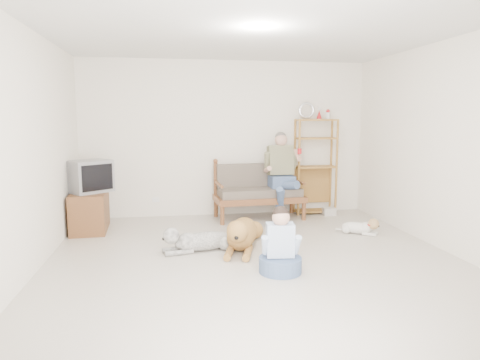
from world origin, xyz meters
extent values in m
plane|color=beige|center=(0.00, 0.00, 0.00)|extent=(5.50, 5.50, 0.00)
plane|color=silver|center=(0.00, 0.00, 2.70)|extent=(5.50, 5.50, 0.00)
plane|color=white|center=(0.00, 2.75, 1.35)|extent=(5.00, 0.00, 5.00)
plane|color=white|center=(0.00, -2.75, 1.35)|extent=(5.00, 0.00, 5.00)
plane|color=white|center=(-2.50, 0.00, 1.35)|extent=(0.00, 5.50, 5.50)
plane|color=white|center=(2.50, 0.00, 1.35)|extent=(0.00, 5.50, 5.50)
cube|color=brown|center=(0.50, 2.30, 0.35)|extent=(1.54, 0.80, 0.10)
cube|color=#675A4F|center=(0.50, 2.30, 0.47)|extent=(1.42, 0.69, 0.13)
cube|color=#675A4F|center=(0.50, 2.54, 0.70)|extent=(1.38, 0.21, 0.45)
cylinder|color=brown|center=(0.50, 2.60, 0.90)|extent=(1.40, 0.14, 0.05)
cylinder|color=brown|center=(-0.20, 2.00, 0.15)|extent=(0.07, 0.07, 0.30)
cylinder|color=brown|center=(-0.20, 2.60, 0.47)|extent=(0.07, 0.07, 0.95)
cylinder|color=brown|center=(1.20, 2.00, 0.15)|extent=(0.07, 0.07, 0.30)
cylinder|color=brown|center=(1.20, 2.60, 0.47)|extent=(0.07, 0.07, 0.95)
cube|color=#495E87|center=(0.89, 2.30, 0.64)|extent=(0.40, 0.38, 0.20)
cube|color=gray|center=(0.89, 2.40, 0.99)|extent=(0.42, 0.29, 0.53)
sphere|color=tan|center=(0.89, 2.37, 1.34)|extent=(0.21, 0.21, 0.21)
sphere|color=#605955|center=(0.89, 2.39, 1.38)|extent=(0.19, 0.19, 0.19)
cylinder|color=red|center=(1.16, 2.18, 1.16)|extent=(0.07, 0.07, 0.09)
cube|color=#A97135|center=(1.58, 2.55, 1.68)|extent=(0.71, 0.29, 0.03)
torus|color=silver|center=(1.39, 2.55, 1.84)|extent=(0.29, 0.05, 0.29)
cone|color=red|center=(1.63, 2.55, 1.77)|extent=(0.09, 0.09, 0.15)
cylinder|color=#A97135|center=(1.23, 2.42, 0.85)|extent=(0.04, 0.04, 1.70)
cylinder|color=#A97135|center=(1.23, 2.68, 0.85)|extent=(0.04, 0.04, 1.70)
cylinder|color=#A97135|center=(1.93, 2.42, 0.85)|extent=(0.04, 0.04, 1.70)
cylinder|color=#A97135|center=(1.93, 2.68, 0.85)|extent=(0.04, 0.04, 1.70)
cube|color=silver|center=(1.78, 2.34, 0.07)|extent=(0.22, 0.17, 0.14)
cube|color=brown|center=(-2.22, 1.96, 0.30)|extent=(0.54, 0.92, 0.60)
cube|color=brown|center=(-2.46, 1.74, 0.30)|extent=(0.04, 0.40, 0.50)
cube|color=brown|center=(-2.46, 2.18, 0.30)|extent=(0.04, 0.40, 0.50)
cube|color=slate|center=(-2.20, 1.95, 0.84)|extent=(0.74, 0.72, 0.48)
cube|color=black|center=(-2.06, 1.77, 0.84)|extent=(0.40, 0.32, 0.39)
cube|color=white|center=(-1.25, 2.73, 0.30)|extent=(0.12, 0.02, 0.08)
ellipsoid|color=#A8743A|center=(-0.04, 0.82, 0.17)|extent=(0.67, 1.15, 0.34)
sphere|color=#A8743A|center=(-0.13, 0.51, 0.19)|extent=(0.34, 0.34, 0.34)
sphere|color=#A8743A|center=(-0.20, 0.25, 0.34)|extent=(0.27, 0.27, 0.27)
ellipsoid|color=#A8743A|center=(-0.24, 0.13, 0.31)|extent=(0.17, 0.22, 0.10)
cylinder|color=#A8743A|center=(0.10, 1.34, 0.07)|extent=(0.09, 0.44, 0.05)
ellipsoid|color=#A8743A|center=(-0.29, 0.30, 0.34)|extent=(0.08, 0.10, 0.13)
ellipsoid|color=#A8743A|center=(-0.11, 0.25, 0.34)|extent=(0.08, 0.10, 0.13)
ellipsoid|color=white|center=(-0.57, 0.67, 0.12)|extent=(0.85, 0.45, 0.24)
sphere|color=white|center=(-0.81, 0.61, 0.14)|extent=(0.24, 0.24, 0.24)
sphere|color=white|center=(-1.00, 0.57, 0.24)|extent=(0.21, 0.21, 0.21)
ellipsoid|color=white|center=(-1.09, 0.55, 0.22)|extent=(0.17, 0.12, 0.08)
cylinder|color=white|center=(-0.18, 0.76, 0.05)|extent=(0.29, 0.21, 0.04)
ellipsoid|color=white|center=(-1.00, 0.64, 0.24)|extent=(0.07, 0.06, 0.10)
ellipsoid|color=white|center=(-0.97, 0.50, 0.24)|extent=(0.07, 0.06, 0.10)
ellipsoid|color=silver|center=(1.73, 1.11, 0.09)|extent=(0.47, 0.43, 0.17)
sphere|color=silver|center=(1.84, 1.03, 0.10)|extent=(0.17, 0.17, 0.17)
sphere|color=tan|center=(1.93, 0.96, 0.17)|extent=(0.16, 0.16, 0.16)
ellipsoid|color=tan|center=(1.98, 0.92, 0.16)|extent=(0.13, 0.12, 0.06)
cylinder|color=silver|center=(1.56, 1.25, 0.03)|extent=(0.18, 0.08, 0.03)
cone|color=tan|center=(1.88, 0.93, 0.22)|extent=(0.05, 0.05, 0.06)
cone|color=tan|center=(1.95, 1.02, 0.22)|extent=(0.05, 0.05, 0.06)
torus|color=red|center=(1.91, 0.98, 0.16)|extent=(0.15, 0.15, 0.02)
cylinder|color=#495E87|center=(0.19, -0.29, 0.09)|extent=(0.48, 0.48, 0.17)
cube|color=silver|center=(0.19, -0.26, 0.37)|extent=(0.32, 0.23, 0.37)
sphere|color=tan|center=(0.19, -0.29, 0.63)|extent=(0.20, 0.20, 0.20)
sphere|color=black|center=(0.19, -0.28, 0.66)|extent=(0.18, 0.18, 0.18)
camera|label=1|loc=(-1.00, -4.73, 1.70)|focal=32.00mm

